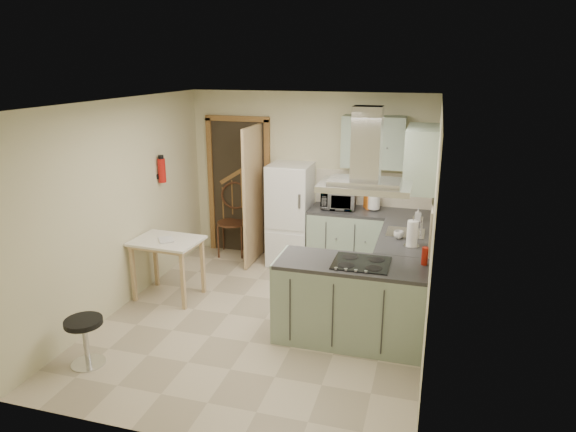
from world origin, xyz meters
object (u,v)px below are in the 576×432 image
(drop_leaf_table, at_px, (168,268))
(microwave, at_px, (339,200))
(peninsula, at_px, (350,302))
(bentwood_chair, at_px, (232,223))
(fridge, at_px, (290,215))
(stool, at_px, (86,342))
(extractor_hood, at_px, (365,186))

(drop_leaf_table, bearing_deg, microwave, 42.60)
(peninsula, relative_size, bentwood_chair, 1.52)
(bentwood_chair, bearing_deg, fridge, -16.51)
(stool, bearing_deg, bentwood_chair, 85.82)
(extractor_hood, bearing_deg, fridge, 123.79)
(extractor_hood, xyz_separation_m, drop_leaf_table, (-2.49, 0.43, -1.33))
(drop_leaf_table, xyz_separation_m, microwave, (1.88, 1.55, 0.64))
(extractor_hood, bearing_deg, bentwood_chair, 137.85)
(drop_leaf_table, relative_size, microwave, 1.75)
(fridge, height_order, peninsula, fridge)
(drop_leaf_table, distance_m, stool, 1.62)
(peninsula, bearing_deg, microwave, 104.60)
(fridge, bearing_deg, extractor_hood, -56.21)
(drop_leaf_table, height_order, stool, drop_leaf_table)
(peninsula, distance_m, microwave, 2.12)
(fridge, relative_size, stool, 3.03)
(fridge, xyz_separation_m, stool, (-1.21, -3.17, -0.50))
(extractor_hood, height_order, stool, extractor_hood)
(drop_leaf_table, distance_m, bentwood_chair, 1.67)
(peninsula, distance_m, extractor_hood, 1.27)
(peninsula, height_order, microwave, microwave)
(peninsula, xyz_separation_m, extractor_hood, (0.10, 0.00, 1.27))
(fridge, relative_size, peninsula, 0.97)
(extractor_hood, xyz_separation_m, stool, (-2.53, -1.19, -1.47))
(bentwood_chair, relative_size, stool, 2.06)
(peninsula, relative_size, extractor_hood, 1.72)
(stool, xyz_separation_m, microwave, (1.92, 3.16, 0.78))
(peninsula, bearing_deg, fridge, 121.74)
(extractor_hood, bearing_deg, drop_leaf_table, 170.31)
(fridge, distance_m, bentwood_chair, 1.00)
(fridge, bearing_deg, peninsula, -58.26)
(stool, bearing_deg, extractor_hood, 25.11)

